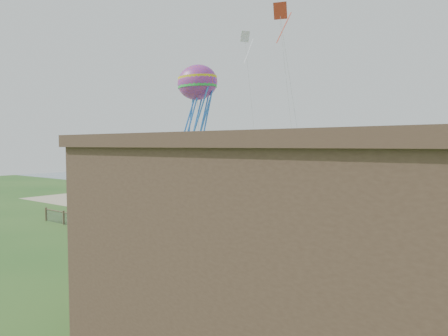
{
  "coord_description": "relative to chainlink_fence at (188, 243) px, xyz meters",
  "views": [
    {
      "loc": [
        17.77,
        -13.37,
        7.06
      ],
      "look_at": [
        1.48,
        8.0,
        5.53
      ],
      "focal_mm": 32.0,
      "sensor_mm": 36.0,
      "label": 1
    }
  ],
  "objects": [
    {
      "name": "sand_beach",
      "position": [
        0.0,
        16.0,
        -0.55
      ],
      "size": [
        72.0,
        20.0,
        0.02
      ],
      "primitive_type": "cube",
      "color": "tan",
      "rests_on": "ground"
    },
    {
      "name": "octopus_kite",
      "position": [
        -3.87,
        5.41,
        9.73
      ],
      "size": [
        3.98,
        3.09,
        7.45
      ],
      "primitive_type": null,
      "rotation": [
        0.0,
        0.0,
        -0.16
      ],
      "color": "#EA4425"
    },
    {
      "name": "motel_deck",
      "position": [
        13.0,
        -1.0,
        -0.3
      ],
      "size": [
        15.0,
        2.0,
        0.5
      ],
      "primitive_type": "cube",
      "color": "brown",
      "rests_on": "ground"
    },
    {
      "name": "motel",
      "position": [
        13.0,
        -7.0,
        2.95
      ],
      "size": [
        15.0,
        10.0,
        7.0
      ],
      "primitive_type": "cube",
      "color": "#52372B",
      "rests_on": "ground"
    },
    {
      "name": "chainlink_fence",
      "position": [
        0.0,
        0.0,
        0.0
      ],
      "size": [
        36.2,
        0.2,
        1.25
      ],
      "primitive_type": null,
      "color": "brown",
      "rests_on": "ground"
    },
    {
      "name": "ocean",
      "position": [
        0.0,
        60.0,
        -0.55
      ],
      "size": [
        160.0,
        68.0,
        0.02
      ],
      "primitive_type": "cube",
      "color": "slate",
      "rests_on": "ground"
    },
    {
      "name": "picnic_table",
      "position": [
        7.4,
        -1.0,
        -0.19
      ],
      "size": [
        2.06,
        1.84,
        0.71
      ],
      "primitive_type": null,
      "rotation": [
        0.0,
        0.0,
        -0.4
      ],
      "color": "brown",
      "rests_on": "ground"
    },
    {
      "name": "kite_red",
      "position": [
        2.62,
        7.47,
        15.98
      ],
      "size": [
        1.73,
        2.01,
        2.55
      ],
      "primitive_type": null,
      "rotation": [
        0.44,
        0.0,
        0.35
      ],
      "color": "red"
    },
    {
      "name": "ground",
      "position": [
        0.0,
        -6.0,
        -0.55
      ],
      "size": [
        160.0,
        160.0,
        0.0
      ],
      "primitive_type": "plane",
      "color": "#23561D",
      "rests_on": "ground"
    },
    {
      "name": "kite_white",
      "position": [
        -3.43,
        11.66,
        15.8
      ],
      "size": [
        1.98,
        1.82,
        2.62
      ],
      "primitive_type": null,
      "rotation": [
        0.44,
        0.0,
        0.95
      ],
      "color": "white"
    }
  ]
}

